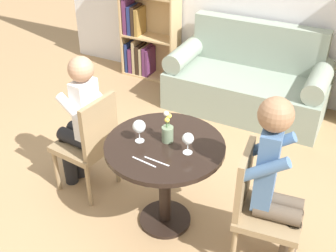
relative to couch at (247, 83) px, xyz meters
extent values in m
plane|color=tan|center=(0.00, -1.97, -0.31)|extent=(16.00, 16.00, 0.00)
cylinder|color=black|center=(0.00, -1.97, 0.41)|extent=(0.84, 0.84, 0.03)
cylinder|color=black|center=(0.00, -1.97, 0.05)|extent=(0.09, 0.09, 0.67)
cylinder|color=black|center=(0.00, -1.97, -0.30)|extent=(0.40, 0.40, 0.03)
cube|color=gray|center=(0.00, -0.05, -0.10)|extent=(1.69, 0.80, 0.42)
cube|color=gray|center=(0.00, 0.27, 0.36)|extent=(1.47, 0.16, 0.50)
cylinder|color=gray|center=(-0.73, -0.05, 0.22)|extent=(0.22, 0.72, 0.22)
cylinder|color=gray|center=(0.73, -0.05, 0.22)|extent=(0.22, 0.72, 0.22)
cube|color=tan|center=(-1.34, 0.37, 0.47)|extent=(0.72, 0.02, 1.56)
cube|color=tan|center=(-1.69, 0.24, 0.47)|extent=(0.02, 0.28, 1.56)
cube|color=tan|center=(-1.00, 0.24, 0.47)|extent=(0.02, 0.28, 1.56)
cube|color=tan|center=(-1.34, 0.24, -0.30)|extent=(0.67, 0.28, 0.02)
cube|color=tan|center=(-1.34, 0.24, 0.21)|extent=(0.67, 0.28, 0.02)
cube|color=navy|center=(-1.65, 0.23, -0.10)|extent=(0.03, 0.23, 0.38)
cube|color=#602D5B|center=(-1.59, 0.23, -0.13)|extent=(0.05, 0.23, 0.32)
cube|color=tan|center=(-1.54, 0.23, -0.07)|extent=(0.04, 0.23, 0.43)
cube|color=#332319|center=(-1.49, 0.23, -0.10)|extent=(0.05, 0.23, 0.38)
cube|color=tan|center=(-1.44, 0.23, -0.11)|extent=(0.03, 0.23, 0.35)
cube|color=#602D5B|center=(-1.39, 0.23, -0.10)|extent=(0.04, 0.23, 0.37)
cube|color=#602D5B|center=(-1.35, 0.23, -0.11)|extent=(0.03, 0.23, 0.35)
cube|color=#602D5B|center=(-1.64, 0.23, 0.44)|extent=(0.05, 0.23, 0.43)
cube|color=navy|center=(-1.58, 0.23, 0.40)|extent=(0.05, 0.23, 0.35)
cube|color=#332319|center=(-1.53, 0.23, 0.40)|extent=(0.04, 0.23, 0.35)
cube|color=olive|center=(-1.48, 0.23, 0.39)|extent=(0.04, 0.23, 0.33)
cylinder|color=#937A56|center=(-0.94, -1.69, -0.11)|extent=(0.04, 0.04, 0.40)
cylinder|color=#937A56|center=(-0.98, -2.05, -0.11)|extent=(0.04, 0.04, 0.40)
cylinder|color=#937A56|center=(-0.58, -1.73, -0.11)|extent=(0.04, 0.04, 0.40)
cylinder|color=#937A56|center=(-0.62, -2.09, -0.11)|extent=(0.04, 0.04, 0.40)
cube|color=#937A56|center=(-0.78, -1.89, 0.11)|extent=(0.46, 0.46, 0.05)
cube|color=#937A56|center=(-0.59, -1.91, 0.36)|extent=(0.08, 0.38, 0.45)
cylinder|color=#937A56|center=(0.94, -1.78, -0.11)|extent=(0.04, 0.04, 0.40)
cylinder|color=#937A56|center=(0.62, -2.17, -0.11)|extent=(0.04, 0.04, 0.40)
cylinder|color=#937A56|center=(0.58, -1.82, -0.11)|extent=(0.04, 0.04, 0.40)
cube|color=#937A56|center=(0.78, -1.98, 0.11)|extent=(0.46, 0.46, 0.05)
cube|color=#937A56|center=(0.59, -2.00, 0.36)|extent=(0.08, 0.38, 0.45)
cylinder|color=black|center=(-0.93, -1.81, -0.09)|extent=(0.11, 0.11, 0.45)
cylinder|color=black|center=(-0.94, -1.92, -0.09)|extent=(0.11, 0.11, 0.45)
cylinder|color=black|center=(-0.82, -1.82, 0.19)|extent=(0.31, 0.14, 0.11)
cylinder|color=black|center=(-0.83, -1.93, 0.19)|extent=(0.31, 0.14, 0.11)
cube|color=white|center=(-0.72, -1.89, 0.45)|extent=(0.14, 0.21, 0.52)
cylinder|color=white|center=(-0.70, -1.76, 0.53)|extent=(0.29, 0.10, 0.23)
cylinder|color=white|center=(-0.73, -2.03, 0.53)|extent=(0.29, 0.10, 0.23)
sphere|color=tan|center=(-0.72, -1.89, 0.81)|extent=(0.19, 0.19, 0.19)
cylinder|color=brown|center=(0.94, -2.01, -0.09)|extent=(0.11, 0.11, 0.45)
cylinder|color=brown|center=(0.93, -1.90, -0.09)|extent=(0.11, 0.11, 0.45)
cylinder|color=brown|center=(0.83, -2.02, 0.19)|extent=(0.31, 0.14, 0.11)
cylinder|color=brown|center=(0.82, -1.91, 0.19)|extent=(0.31, 0.14, 0.11)
cube|color=#4C709E|center=(0.72, -1.98, 0.48)|extent=(0.14, 0.21, 0.57)
cylinder|color=#4C709E|center=(0.73, -2.11, 0.57)|extent=(0.29, 0.10, 0.23)
cylinder|color=#4C709E|center=(0.70, -1.84, 0.57)|extent=(0.29, 0.10, 0.23)
sphere|color=#936B4C|center=(0.72, -1.98, 0.87)|extent=(0.21, 0.21, 0.21)
cylinder|color=white|center=(-0.17, -2.01, 0.43)|extent=(0.06, 0.06, 0.00)
cylinder|color=white|center=(-0.17, -2.01, 0.47)|extent=(0.01, 0.01, 0.08)
sphere|color=white|center=(-0.17, -2.01, 0.55)|extent=(0.09, 0.09, 0.09)
sphere|color=maroon|center=(-0.17, -2.01, 0.53)|extent=(0.07, 0.07, 0.07)
cylinder|color=white|center=(0.18, -1.98, 0.43)|extent=(0.06, 0.06, 0.00)
cylinder|color=white|center=(0.18, -1.98, 0.47)|extent=(0.01, 0.01, 0.08)
sphere|color=white|center=(0.18, -1.98, 0.54)|extent=(0.08, 0.08, 0.08)
sphere|color=maroon|center=(0.18, -1.98, 0.53)|extent=(0.06, 0.06, 0.06)
cylinder|color=gray|center=(0.00, -1.92, 0.48)|extent=(0.08, 0.08, 0.11)
cylinder|color=#4C7A42|center=(0.00, -1.93, 0.57)|extent=(0.01, 0.01, 0.06)
sphere|color=#EACC4C|center=(0.00, -1.93, 0.60)|extent=(0.04, 0.04, 0.04)
cylinder|color=#4C7A42|center=(-0.01, -1.93, 0.59)|extent=(0.01, 0.01, 0.11)
sphere|color=silver|center=(-0.01, -1.93, 0.65)|extent=(0.04, 0.04, 0.04)
cylinder|color=#4C7A42|center=(0.00, -1.90, 0.58)|extent=(0.01, 0.01, 0.08)
sphere|color=#EACC4C|center=(0.00, -1.90, 0.62)|extent=(0.04, 0.04, 0.04)
cube|color=silver|center=(-0.03, -2.21, 0.43)|extent=(0.19, 0.04, 0.00)
cube|color=silver|center=(0.04, -2.16, 0.43)|extent=(0.19, 0.02, 0.00)
camera|label=1|loc=(1.10, -4.07, 2.11)|focal=45.00mm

